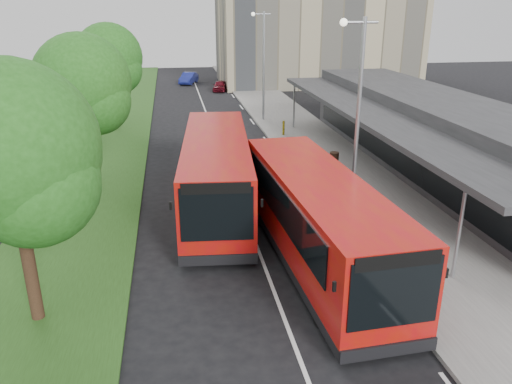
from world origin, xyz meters
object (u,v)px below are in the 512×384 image
(lamp_post_near, at_px, (356,111))
(bus_second, at_px, (217,173))
(tree_far, at_px, (109,62))
(car_far, at_px, (189,78))
(tree_near, at_px, (11,160))
(lamp_post_far, at_px, (263,59))
(bus_main, at_px, (318,220))
(tree_mid, at_px, (83,89))
(car_near, at_px, (220,86))
(litter_bin, at_px, (334,160))
(bollard, at_px, (284,128))

(lamp_post_near, xyz_separation_m, bus_second, (-5.21, 2.59, -3.07))
(tree_far, relative_size, bus_second, 0.65)
(tree_far, bearing_deg, car_far, 74.18)
(tree_near, distance_m, lamp_post_far, 27.32)
(lamp_post_far, xyz_separation_m, bus_main, (-2.25, -22.96, -3.11))
(tree_mid, xyz_separation_m, tree_far, (-0.00, 12.00, 0.05))
(lamp_post_far, xyz_separation_m, car_near, (-1.77, 15.41, -4.17))
(tree_near, bearing_deg, bus_main, 12.61)
(bus_main, relative_size, car_far, 2.87)
(tree_mid, distance_m, litter_bin, 13.40)
(tree_mid, relative_size, litter_bin, 8.25)
(bollard, xyz_separation_m, car_near, (-2.31, 20.58, -0.08))
(tree_near, bearing_deg, tree_far, 90.00)
(bus_second, distance_m, bollard, 13.57)
(tree_near, xyz_separation_m, tree_far, (-0.00, 24.00, 0.06))
(lamp_post_near, xyz_separation_m, car_near, (-1.77, 35.41, -4.17))
(bus_main, height_order, car_near, bus_main)
(lamp_post_far, xyz_separation_m, car_far, (-4.82, 21.31, -4.07))
(lamp_post_near, bearing_deg, bus_main, -127.19)
(tree_near, xyz_separation_m, car_far, (6.31, 46.25, -4.14))
(lamp_post_far, relative_size, car_far, 2.05)
(lamp_post_near, distance_m, lamp_post_far, 20.00)
(bus_main, bearing_deg, bus_second, 115.27)
(lamp_post_far, distance_m, litter_bin, 13.78)
(bus_main, height_order, car_far, bus_main)
(lamp_post_near, height_order, bus_main, lamp_post_near)
(tree_mid, bearing_deg, bus_main, -48.43)
(lamp_post_near, xyz_separation_m, bus_main, (-2.25, -2.96, -3.11))
(car_far, bearing_deg, litter_bin, -60.91)
(lamp_post_near, bearing_deg, bus_second, 153.60)
(bus_main, height_order, bus_second, bus_second)
(bus_main, bearing_deg, litter_bin, 65.92)
(tree_near, distance_m, tree_mid, 12.00)
(tree_near, height_order, tree_mid, tree_mid)
(tree_far, bearing_deg, bus_second, -70.24)
(bus_main, bearing_deg, lamp_post_near, 49.95)
(bollard, relative_size, car_near, 0.30)
(lamp_post_near, distance_m, bus_second, 6.58)
(tree_near, distance_m, lamp_post_near, 12.18)
(bus_second, bearing_deg, tree_near, -122.94)
(bollard, bearing_deg, bus_main, -98.91)
(tree_near, xyz_separation_m, tree_mid, (-0.00, 12.00, 0.01))
(tree_mid, relative_size, car_far, 1.90)
(litter_bin, distance_m, car_far, 34.95)
(tree_near, relative_size, bus_main, 0.66)
(bus_second, bearing_deg, litter_bin, 37.82)
(lamp_post_far, height_order, car_far, lamp_post_far)
(tree_far, bearing_deg, tree_mid, -90.00)
(tree_near, xyz_separation_m, bollard, (11.67, 19.78, -4.15))
(bollard, distance_m, car_far, 27.01)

